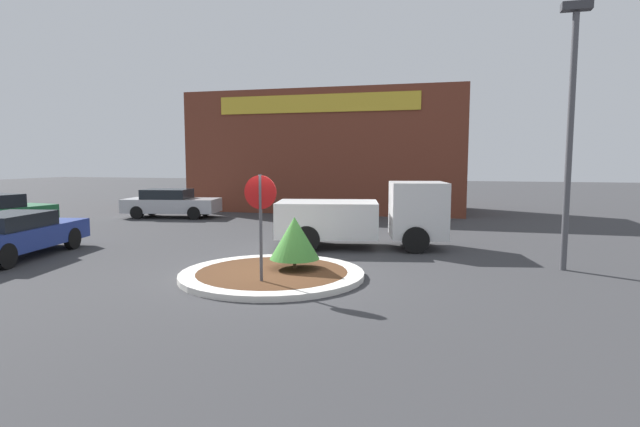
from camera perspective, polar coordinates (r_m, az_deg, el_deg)
ground_plane at (r=12.20m, az=-5.48°, el=-7.24°), size 120.00×120.00×0.00m
traffic_island at (r=12.19m, az=-5.48°, el=-6.92°), size 4.44×4.44×0.14m
stop_sign at (r=11.00m, az=-6.81°, el=0.51°), size 0.74×0.07×2.50m
island_shrub at (r=12.32m, az=-2.93°, el=-2.80°), size 1.23×1.23×1.29m
utility_truck at (r=16.09m, az=5.38°, el=-0.24°), size 5.62×2.97×2.12m
storefront_building at (r=28.68m, az=1.15°, el=6.98°), size 14.99×6.07×6.50m
parked_sedan_blue at (r=16.85m, az=-31.61°, el=-2.05°), size 2.56×5.03×1.31m
parked_sedan_silver at (r=25.69m, az=-16.66°, el=1.15°), size 4.79×2.63×1.40m
light_pole at (r=14.12m, az=26.74°, el=9.81°), size 0.70×0.30×6.65m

